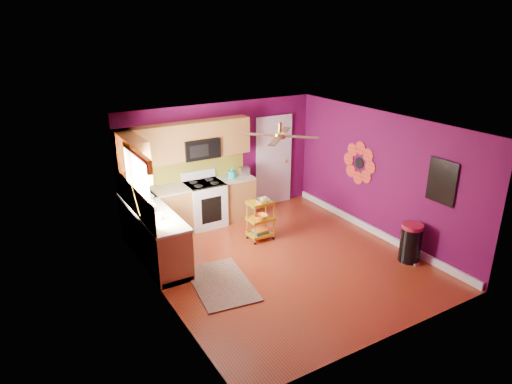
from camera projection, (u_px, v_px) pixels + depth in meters
ground at (284, 261)px, 8.27m from camera, size 5.00×5.00×0.00m
room_envelope at (287, 175)px, 7.71m from camera, size 4.54×5.04×2.52m
lower_cabinets at (175, 219)px, 8.94m from camera, size 2.81×2.31×0.94m
electric_range at (205, 203)px, 9.59m from camera, size 0.76×0.66×1.13m
upper_cabinetry at (169, 147)px, 8.79m from camera, size 2.80×2.30×1.26m
left_window at (137, 174)px, 7.45m from camera, size 0.08×1.35×1.08m
panel_door at (274, 162)px, 10.54m from camera, size 0.95×0.11×2.15m
right_wall_art at (394, 171)px, 8.55m from camera, size 0.04×2.74×1.04m
ceiling_fan at (280, 135)px, 7.62m from camera, size 1.01×1.01×0.26m
shag_rug at (221, 283)px, 7.54m from camera, size 1.08×1.57×0.02m
rolling_cart at (261, 218)px, 8.94m from camera, size 0.49×0.36×0.88m
trash_can at (411, 243)px, 8.16m from camera, size 0.39×0.41×0.72m
teal_kettle at (232, 174)px, 9.70m from camera, size 0.18×0.18×0.21m
toaster at (244, 171)px, 9.85m from camera, size 0.22×0.15×0.18m
soap_bottle_a at (153, 205)px, 8.03m from camera, size 0.09×0.09×0.20m
soap_bottle_b at (152, 208)px, 7.97m from camera, size 0.13×0.13×0.16m
counter_dish at (147, 198)px, 8.54m from camera, size 0.28×0.28×0.07m
counter_cup at (159, 217)px, 7.66m from camera, size 0.13×0.13×0.10m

